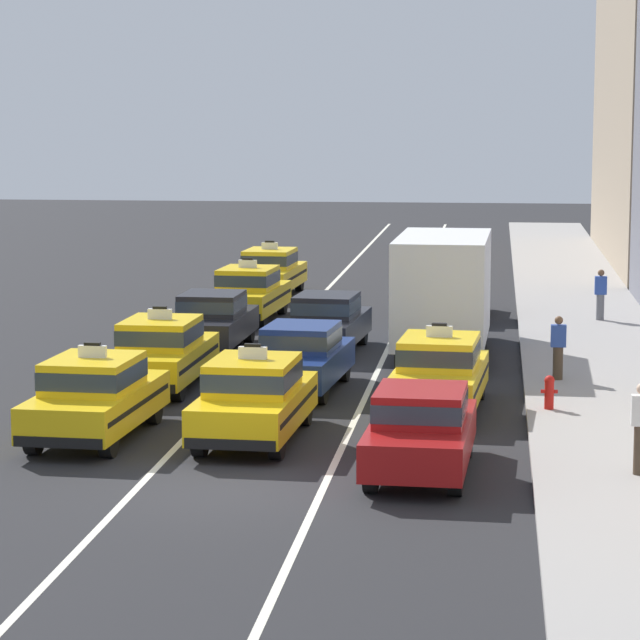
{
  "coord_description": "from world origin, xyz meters",
  "views": [
    {
      "loc": [
        4.5,
        -24.53,
        6.49
      ],
      "look_at": [
        0.17,
        11.62,
        1.3
      ],
      "focal_mm": 83.02,
      "sensor_mm": 36.0,
      "label": 1
    }
  ],
  "objects_px": {
    "taxi_left_second": "(161,352)",
    "fire_hydrant": "(549,391)",
    "sedan_center_second": "(302,355)",
    "taxi_left_nearest": "(95,396)",
    "taxi_right_second": "(439,372)",
    "sedan_left_third": "(213,319)",
    "sedan_right_nearest": "(421,428)",
    "box_truck_right_third": "(445,290)",
    "pedestrian_near_crosswalk": "(601,294)",
    "pedestrian_trailing": "(558,348)",
    "taxi_center_nearest": "(254,397)",
    "taxi_left_fifth": "(270,271)",
    "sedan_center_third": "(327,321)",
    "sedan_right_fourth": "(455,290)",
    "taxi_left_fourth": "(249,292)"
  },
  "relations": [
    {
      "from": "taxi_left_second",
      "to": "taxi_left_fourth",
      "type": "distance_m",
      "value": 11.42
    },
    {
      "from": "taxi_center_nearest",
      "to": "pedestrian_near_crosswalk",
      "type": "xyz_separation_m",
      "value": [
        7.86,
        16.99,
        0.05
      ]
    },
    {
      "from": "taxi_center_nearest",
      "to": "sedan_center_second",
      "type": "distance_m",
      "value": 5.24
    },
    {
      "from": "taxi_center_nearest",
      "to": "sedan_center_second",
      "type": "height_order",
      "value": "taxi_center_nearest"
    },
    {
      "from": "taxi_left_second",
      "to": "sedan_center_second",
      "type": "height_order",
      "value": "taxi_left_second"
    },
    {
      "from": "taxi_left_nearest",
      "to": "pedestrian_near_crosswalk",
      "type": "relative_size",
      "value": 3.01
    },
    {
      "from": "taxi_left_fifth",
      "to": "sedan_right_fourth",
      "type": "height_order",
      "value": "taxi_left_fifth"
    },
    {
      "from": "taxi_center_nearest",
      "to": "box_truck_right_third",
      "type": "height_order",
      "value": "box_truck_right_third"
    },
    {
      "from": "taxi_left_nearest",
      "to": "sedan_right_fourth",
      "type": "distance_m",
      "value": 19.53
    },
    {
      "from": "taxi_right_second",
      "to": "sedan_left_third",
      "type": "bearing_deg",
      "value": 130.29
    },
    {
      "from": "sedan_left_third",
      "to": "fire_hydrant",
      "type": "xyz_separation_m",
      "value": [
        8.8,
        -7.74,
        -0.3
      ]
    },
    {
      "from": "sedan_center_third",
      "to": "pedestrian_trailing",
      "type": "bearing_deg",
      "value": -35.08
    },
    {
      "from": "sedan_center_second",
      "to": "pedestrian_near_crosswalk",
      "type": "xyz_separation_m",
      "value": [
        7.6,
        11.76,
        0.08
      ]
    },
    {
      "from": "sedan_left_third",
      "to": "pedestrian_near_crosswalk",
      "type": "xyz_separation_m",
      "value": [
        10.79,
        6.13,
        0.08
      ]
    },
    {
      "from": "taxi_left_second",
      "to": "sedan_center_third",
      "type": "xyz_separation_m",
      "value": [
        3.25,
        5.68,
        -0.03
      ]
    },
    {
      "from": "taxi_left_second",
      "to": "fire_hydrant",
      "type": "relative_size",
      "value": 6.29
    },
    {
      "from": "taxi_left_fourth",
      "to": "sedan_right_fourth",
      "type": "bearing_deg",
      "value": 13.67
    },
    {
      "from": "sedan_right_nearest",
      "to": "box_truck_right_third",
      "type": "relative_size",
      "value": 0.62
    },
    {
      "from": "taxi_left_second",
      "to": "taxi_left_nearest",
      "type": "bearing_deg",
      "value": -91.04
    },
    {
      "from": "taxi_left_second",
      "to": "sedan_center_second",
      "type": "relative_size",
      "value": 1.04
    },
    {
      "from": "sedan_right_fourth",
      "to": "fire_hydrant",
      "type": "xyz_separation_m",
      "value": [
        2.45,
        -15.05,
        -0.3
      ]
    },
    {
      "from": "taxi_left_fifth",
      "to": "box_truck_right_third",
      "type": "height_order",
      "value": "box_truck_right_third"
    },
    {
      "from": "taxi_left_nearest",
      "to": "taxi_left_fifth",
      "type": "bearing_deg",
      "value": 90.03
    },
    {
      "from": "taxi_left_nearest",
      "to": "sedan_center_second",
      "type": "bearing_deg",
      "value": 57.93
    },
    {
      "from": "sedan_left_third",
      "to": "sedan_center_second",
      "type": "relative_size",
      "value": 0.98
    },
    {
      "from": "taxi_left_nearest",
      "to": "taxi_left_second",
      "type": "relative_size",
      "value": 1.01
    },
    {
      "from": "taxi_left_second",
      "to": "taxi_right_second",
      "type": "bearing_deg",
      "value": -16.6
    },
    {
      "from": "taxi_left_nearest",
      "to": "taxi_left_fifth",
      "type": "height_order",
      "value": "same"
    },
    {
      "from": "taxi_right_second",
      "to": "sedan_center_third",
      "type": "bearing_deg",
      "value": 113.48
    },
    {
      "from": "taxi_left_nearest",
      "to": "pedestrian_trailing",
      "type": "bearing_deg",
      "value": 36.47
    },
    {
      "from": "taxi_right_second",
      "to": "pedestrian_near_crosswalk",
      "type": "bearing_deg",
      "value": 72.44
    },
    {
      "from": "taxi_left_fourth",
      "to": "taxi_right_second",
      "type": "bearing_deg",
      "value": -64.34
    },
    {
      "from": "pedestrian_near_crosswalk",
      "to": "fire_hydrant",
      "type": "distance_m",
      "value": 14.01
    },
    {
      "from": "pedestrian_near_crosswalk",
      "to": "taxi_left_fifth",
      "type": "bearing_deg",
      "value": 152.55
    },
    {
      "from": "taxi_left_fifth",
      "to": "taxi_right_second",
      "type": "xyz_separation_m",
      "value": [
        6.68,
        -19.46,
        0.0
      ]
    },
    {
      "from": "pedestrian_trailing",
      "to": "taxi_center_nearest",
      "type": "bearing_deg",
      "value": -132.75
    },
    {
      "from": "taxi_left_nearest",
      "to": "taxi_center_nearest",
      "type": "height_order",
      "value": "same"
    },
    {
      "from": "sedan_right_fourth",
      "to": "sedan_center_third",
      "type": "bearing_deg",
      "value": -113.86
    },
    {
      "from": "sedan_center_third",
      "to": "pedestrian_near_crosswalk",
      "type": "xyz_separation_m",
      "value": [
        7.67,
        6.09,
        0.08
      ]
    },
    {
      "from": "sedan_center_third",
      "to": "box_truck_right_third",
      "type": "distance_m",
      "value": 3.3
    },
    {
      "from": "taxi_center_nearest",
      "to": "taxi_left_second",
      "type": "bearing_deg",
      "value": 120.36
    },
    {
      "from": "taxi_left_fifth",
      "to": "fire_hydrant",
      "type": "distance_m",
      "value": 21.58
    },
    {
      "from": "taxi_left_second",
      "to": "fire_hydrant",
      "type": "xyz_separation_m",
      "value": [
        8.92,
        -2.09,
        -0.33
      ]
    },
    {
      "from": "taxi_left_nearest",
      "to": "sedan_left_third",
      "type": "bearing_deg",
      "value": 88.85
    },
    {
      "from": "taxi_left_fourth",
      "to": "taxi_center_nearest",
      "type": "height_order",
      "value": "same"
    },
    {
      "from": "sedan_center_second",
      "to": "sedan_right_fourth",
      "type": "xyz_separation_m",
      "value": [
        3.15,
        12.94,
        0.0
      ]
    },
    {
      "from": "taxi_left_nearest",
      "to": "taxi_center_nearest",
      "type": "xyz_separation_m",
      "value": [
        3.16,
        0.21,
        0.0
      ]
    },
    {
      "from": "taxi_left_nearest",
      "to": "pedestrian_near_crosswalk",
      "type": "height_order",
      "value": "taxi_left_nearest"
    },
    {
      "from": "fire_hydrant",
      "to": "taxi_right_second",
      "type": "bearing_deg",
      "value": 176.8
    },
    {
      "from": "sedan_center_second",
      "to": "pedestrian_near_crosswalk",
      "type": "relative_size",
      "value": 2.86
    }
  ]
}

